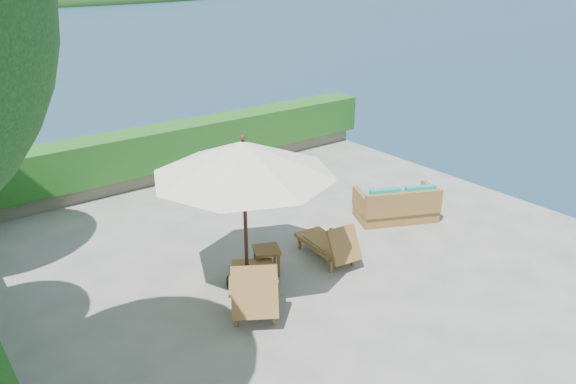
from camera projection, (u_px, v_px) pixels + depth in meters
ground at (301, 264)px, 10.37m from camera, size 12.00×12.00×0.00m
foundation at (300, 333)px, 10.96m from camera, size 12.00×12.00×3.00m
offshore_island at (8, 1)px, 128.71m from camera, size 126.00×57.60×12.60m
planter_wall_far at (166, 172)px, 14.43m from camera, size 12.00×0.60×0.36m
hedge_far at (164, 147)px, 14.18m from camera, size 12.40×0.90×1.00m
patio_umbrella at (243, 160)px, 8.85m from camera, size 3.04×3.04×2.69m
lounge_left at (254, 285)px, 8.91m from camera, size 1.50×1.82×0.99m
lounge_right at (330, 243)px, 10.38m from camera, size 0.73×1.47×0.82m
side_table at (267, 253)px, 9.93m from camera, size 0.60×0.60×0.48m
wicker_loveseat at (397, 206)px, 12.04m from camera, size 1.91×1.51×0.84m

